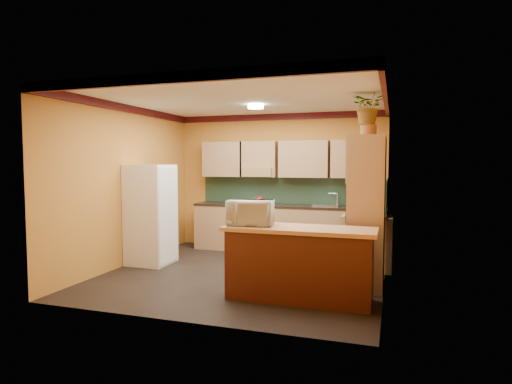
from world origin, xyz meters
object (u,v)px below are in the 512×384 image
Objects in this scene: base_cabinets_back at (286,229)px; pantry at (367,212)px; microwave at (250,213)px; fridge at (151,214)px; breakfast_bar at (299,266)px; stove at (255,227)px.

base_cabinets_back is 1.74× the size of pantry.
base_cabinets_back is 2.86m from microwave.
pantry is (1.62, -1.86, 0.61)m from base_cabinets_back.
microwave is (2.19, -1.14, 0.24)m from fridge.
microwave reaches higher than breakfast_bar.
microwave reaches higher than stove.
microwave is (0.83, -2.78, 0.64)m from stove.
fridge is (-1.36, -1.64, 0.39)m from stove.
fridge is (-1.98, -1.64, 0.41)m from base_cabinets_back.
pantry is 1.68m from microwave.
breakfast_bar is 3.09× the size of microwave.
stove is 2.97m from pantry.
fridge is 3.08m from breakfast_bar.
fridge reaches higher than stove.
breakfast_bar is at bearing -21.91° from fridge.
base_cabinets_back is 2.90m from breakfast_bar.
fridge is at bearing -140.46° from base_cabinets_back.
base_cabinets_back is 6.27× the size of microwave.
breakfast_bar is at bearing -61.97° from stove.
pantry is 1.34m from breakfast_bar.
stove is 0.43× the size of pantry.
pantry is 3.60× the size of microwave.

